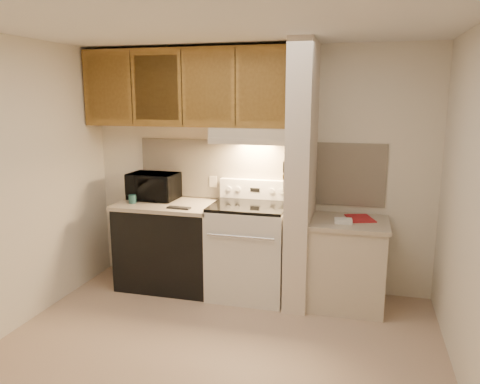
% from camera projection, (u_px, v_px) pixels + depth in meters
% --- Properties ---
extents(floor, '(3.60, 3.60, 0.00)m').
position_uv_depth(floor, '(215.00, 352.00, 3.73)').
color(floor, tan).
rests_on(floor, ground).
extents(ceiling, '(3.60, 3.60, 0.00)m').
position_uv_depth(ceiling, '(211.00, 23.00, 3.23)').
color(ceiling, white).
rests_on(ceiling, wall_back).
extents(wall_back, '(3.60, 2.50, 0.02)m').
position_uv_depth(wall_back, '(257.00, 169.00, 4.90)').
color(wall_back, silver).
rests_on(wall_back, floor).
extents(wall_left, '(0.02, 3.00, 2.50)m').
position_uv_depth(wall_left, '(9.00, 187.00, 3.93)').
color(wall_left, silver).
rests_on(wall_left, floor).
extents(wall_right, '(0.02, 3.00, 2.50)m').
position_uv_depth(wall_right, '(477.00, 214.00, 3.03)').
color(wall_right, silver).
rests_on(wall_right, floor).
extents(backsplash, '(2.60, 0.02, 0.63)m').
position_uv_depth(backsplash, '(257.00, 171.00, 4.89)').
color(backsplash, '#F3E3C9').
rests_on(backsplash, wall_back).
extents(range_body, '(0.76, 0.65, 0.92)m').
position_uv_depth(range_body, '(249.00, 251.00, 4.73)').
color(range_body, silver).
rests_on(range_body, floor).
extents(oven_window, '(0.50, 0.01, 0.30)m').
position_uv_depth(oven_window, '(241.00, 258.00, 4.42)').
color(oven_window, black).
rests_on(oven_window, range_body).
extents(oven_handle, '(0.65, 0.02, 0.02)m').
position_uv_depth(oven_handle, '(240.00, 237.00, 4.34)').
color(oven_handle, silver).
rests_on(oven_handle, range_body).
extents(cooktop, '(0.74, 0.64, 0.03)m').
position_uv_depth(cooktop, '(249.00, 206.00, 4.64)').
color(cooktop, black).
rests_on(cooktop, range_body).
extents(range_backguard, '(0.76, 0.08, 0.20)m').
position_uv_depth(range_backguard, '(256.00, 189.00, 4.88)').
color(range_backguard, silver).
rests_on(range_backguard, range_body).
extents(range_display, '(0.10, 0.01, 0.04)m').
position_uv_depth(range_display, '(255.00, 190.00, 4.84)').
color(range_display, black).
rests_on(range_display, range_backguard).
extents(range_knob_left_outer, '(0.05, 0.02, 0.05)m').
position_uv_depth(range_knob_left_outer, '(229.00, 189.00, 4.91)').
color(range_knob_left_outer, silver).
rests_on(range_knob_left_outer, range_backguard).
extents(range_knob_left_inner, '(0.05, 0.02, 0.05)m').
position_uv_depth(range_knob_left_inner, '(238.00, 189.00, 4.89)').
color(range_knob_left_inner, silver).
rests_on(range_knob_left_inner, range_backguard).
extents(range_knob_right_inner, '(0.05, 0.02, 0.05)m').
position_uv_depth(range_knob_right_inner, '(272.00, 191.00, 4.80)').
color(range_knob_right_inner, silver).
rests_on(range_knob_right_inner, range_backguard).
extents(range_knob_right_outer, '(0.05, 0.02, 0.05)m').
position_uv_depth(range_knob_right_outer, '(282.00, 191.00, 4.77)').
color(range_knob_right_outer, silver).
rests_on(range_knob_right_outer, range_backguard).
extents(dishwasher_front, '(1.00, 0.63, 0.87)m').
position_uv_depth(dishwasher_front, '(169.00, 247.00, 4.97)').
color(dishwasher_front, black).
rests_on(dishwasher_front, floor).
extents(left_countertop, '(1.04, 0.67, 0.04)m').
position_uv_depth(left_countertop, '(168.00, 205.00, 4.88)').
color(left_countertop, '#B8A994').
rests_on(left_countertop, dishwasher_front).
extents(spoon_rest, '(0.24, 0.09, 0.02)m').
position_uv_depth(spoon_rest, '(179.00, 208.00, 4.63)').
color(spoon_rest, black).
rests_on(spoon_rest, left_countertop).
extents(teal_jar, '(0.09, 0.09, 0.09)m').
position_uv_depth(teal_jar, '(132.00, 199.00, 4.86)').
color(teal_jar, '#295B5B').
rests_on(teal_jar, left_countertop).
extents(outlet, '(0.08, 0.01, 0.12)m').
position_uv_depth(outlet, '(213.00, 182.00, 5.03)').
color(outlet, beige).
rests_on(outlet, backsplash).
extents(microwave, '(0.53, 0.37, 0.28)m').
position_uv_depth(microwave, '(153.00, 186.00, 5.03)').
color(microwave, black).
rests_on(microwave, left_countertop).
extents(partition_pillar, '(0.22, 0.70, 2.50)m').
position_uv_depth(partition_pillar, '(301.00, 177.00, 4.44)').
color(partition_pillar, beige).
rests_on(partition_pillar, floor).
extents(pillar_trim, '(0.01, 0.70, 0.04)m').
position_uv_depth(pillar_trim, '(289.00, 171.00, 4.46)').
color(pillar_trim, olive).
rests_on(pillar_trim, partition_pillar).
extents(knife_strip, '(0.02, 0.42, 0.04)m').
position_uv_depth(knife_strip, '(288.00, 170.00, 4.41)').
color(knife_strip, black).
rests_on(knife_strip, partition_pillar).
extents(knife_blade_a, '(0.01, 0.03, 0.16)m').
position_uv_depth(knife_blade_a, '(284.00, 183.00, 4.27)').
color(knife_blade_a, silver).
rests_on(knife_blade_a, knife_strip).
extents(knife_handle_a, '(0.02, 0.02, 0.10)m').
position_uv_depth(knife_handle_a, '(284.00, 167.00, 4.25)').
color(knife_handle_a, black).
rests_on(knife_handle_a, knife_strip).
extents(knife_blade_b, '(0.01, 0.04, 0.18)m').
position_uv_depth(knife_blade_b, '(285.00, 183.00, 4.37)').
color(knife_blade_b, silver).
rests_on(knife_blade_b, knife_strip).
extents(knife_handle_b, '(0.02, 0.02, 0.10)m').
position_uv_depth(knife_handle_b, '(286.00, 166.00, 4.34)').
color(knife_handle_b, black).
rests_on(knife_handle_b, knife_strip).
extents(knife_blade_c, '(0.01, 0.04, 0.20)m').
position_uv_depth(knife_blade_c, '(286.00, 182.00, 4.44)').
color(knife_blade_c, silver).
rests_on(knife_blade_c, knife_strip).
extents(knife_handle_c, '(0.02, 0.02, 0.10)m').
position_uv_depth(knife_handle_c, '(287.00, 165.00, 4.40)').
color(knife_handle_c, black).
rests_on(knife_handle_c, knife_strip).
extents(knife_blade_d, '(0.01, 0.04, 0.16)m').
position_uv_depth(knife_blade_d, '(288.00, 179.00, 4.52)').
color(knife_blade_d, silver).
rests_on(knife_blade_d, knife_strip).
extents(knife_handle_d, '(0.02, 0.02, 0.10)m').
position_uv_depth(knife_handle_d, '(288.00, 163.00, 4.48)').
color(knife_handle_d, black).
rests_on(knife_handle_d, knife_strip).
extents(knife_blade_e, '(0.01, 0.04, 0.18)m').
position_uv_depth(knife_blade_e, '(289.00, 178.00, 4.60)').
color(knife_blade_e, silver).
rests_on(knife_blade_e, knife_strip).
extents(knife_handle_e, '(0.02, 0.02, 0.10)m').
position_uv_depth(knife_handle_e, '(289.00, 162.00, 4.55)').
color(knife_handle_e, black).
rests_on(knife_handle_e, knife_strip).
extents(oven_mitt, '(0.03, 0.10, 0.24)m').
position_uv_depth(oven_mitt, '(290.00, 184.00, 4.66)').
color(oven_mitt, gray).
rests_on(oven_mitt, partition_pillar).
extents(right_cab_base, '(0.70, 0.60, 0.81)m').
position_uv_depth(right_cab_base, '(347.00, 265.00, 4.50)').
color(right_cab_base, beige).
rests_on(right_cab_base, floor).
extents(right_countertop, '(0.74, 0.64, 0.04)m').
position_uv_depth(right_countertop, '(349.00, 223.00, 4.41)').
color(right_countertop, '#B8A994').
rests_on(right_countertop, right_cab_base).
extents(red_folder, '(0.31, 0.36, 0.01)m').
position_uv_depth(red_folder, '(360.00, 218.00, 4.48)').
color(red_folder, '#A81D21').
rests_on(red_folder, right_countertop).
extents(white_box, '(0.17, 0.12, 0.04)m').
position_uv_depth(white_box, '(343.00, 221.00, 4.32)').
color(white_box, white).
rests_on(white_box, right_countertop).
extents(range_hood, '(0.78, 0.44, 0.15)m').
position_uv_depth(range_hood, '(253.00, 135.00, 4.62)').
color(range_hood, beige).
rests_on(range_hood, upper_cabinets).
extents(hood_lip, '(0.78, 0.04, 0.06)m').
position_uv_depth(hood_lip, '(247.00, 142.00, 4.43)').
color(hood_lip, beige).
rests_on(hood_lip, range_hood).
extents(upper_cabinets, '(2.18, 0.33, 0.77)m').
position_uv_depth(upper_cabinets, '(188.00, 88.00, 4.74)').
color(upper_cabinets, olive).
rests_on(upper_cabinets, wall_back).
extents(cab_door_a, '(0.46, 0.01, 0.63)m').
position_uv_depth(cab_door_a, '(107.00, 88.00, 4.79)').
color(cab_door_a, olive).
rests_on(cab_door_a, upper_cabinets).
extents(cab_gap_a, '(0.01, 0.01, 0.73)m').
position_uv_depth(cab_gap_a, '(131.00, 88.00, 4.72)').
color(cab_gap_a, black).
rests_on(cab_gap_a, upper_cabinets).
extents(cab_door_b, '(0.46, 0.01, 0.63)m').
position_uv_depth(cab_door_b, '(156.00, 88.00, 4.66)').
color(cab_door_b, olive).
rests_on(cab_door_b, upper_cabinets).
extents(cab_gap_b, '(0.01, 0.01, 0.73)m').
position_uv_depth(cab_gap_b, '(182.00, 88.00, 4.59)').
color(cab_gap_b, black).
rests_on(cab_gap_b, upper_cabinets).
extents(cab_door_c, '(0.46, 0.01, 0.63)m').
position_uv_depth(cab_door_c, '(208.00, 87.00, 4.52)').
color(cab_door_c, olive).
rests_on(cab_door_c, upper_cabinets).
extents(cab_gap_c, '(0.01, 0.01, 0.73)m').
position_uv_depth(cab_gap_c, '(235.00, 87.00, 4.45)').
color(cab_gap_c, black).
rests_on(cab_gap_c, upper_cabinets).
extents(cab_door_d, '(0.46, 0.01, 0.63)m').
position_uv_depth(cab_door_d, '(263.00, 87.00, 4.38)').
color(cab_door_d, olive).
rests_on(cab_door_d, upper_cabinets).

